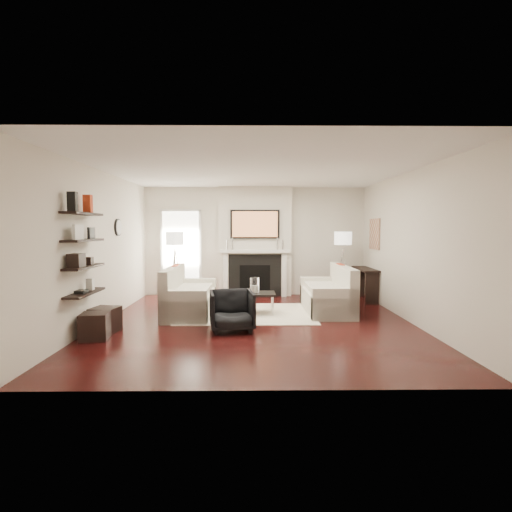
{
  "coord_description": "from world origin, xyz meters",
  "views": [
    {
      "loc": [
        -0.1,
        -7.03,
        1.68
      ],
      "look_at": [
        0.0,
        0.6,
        1.15
      ],
      "focal_mm": 28.0,
      "sensor_mm": 36.0,
      "label": 1
    }
  ],
  "objects_px": {
    "armchair": "(232,308)",
    "lamp_right_shade": "(343,238)",
    "loveseat_left_base": "(190,304)",
    "coffee_table": "(247,294)",
    "lamp_left_shade": "(175,238)",
    "ottoman_near": "(105,320)",
    "loveseat_right_base": "(327,301)"
  },
  "relations": [
    {
      "from": "armchair",
      "to": "lamp_right_shade",
      "type": "distance_m",
      "value": 3.86
    },
    {
      "from": "loveseat_left_base",
      "to": "coffee_table",
      "type": "height_order",
      "value": "same"
    },
    {
      "from": "loveseat_left_base",
      "to": "lamp_left_shade",
      "type": "bearing_deg",
      "value": 111.1
    },
    {
      "from": "lamp_left_shade",
      "to": "lamp_right_shade",
      "type": "xyz_separation_m",
      "value": [
        3.9,
        0.08,
        0.0
      ]
    },
    {
      "from": "loveseat_left_base",
      "to": "coffee_table",
      "type": "bearing_deg",
      "value": 1.06
    },
    {
      "from": "loveseat_left_base",
      "to": "ottoman_near",
      "type": "height_order",
      "value": "loveseat_left_base"
    },
    {
      "from": "lamp_left_shade",
      "to": "ottoman_near",
      "type": "height_order",
      "value": "lamp_left_shade"
    },
    {
      "from": "lamp_left_shade",
      "to": "ottoman_near",
      "type": "relative_size",
      "value": 1.0
    },
    {
      "from": "coffee_table",
      "to": "loveseat_left_base",
      "type": "bearing_deg",
      "value": -178.94
    },
    {
      "from": "armchair",
      "to": "lamp_right_shade",
      "type": "relative_size",
      "value": 1.81
    },
    {
      "from": "loveseat_left_base",
      "to": "lamp_left_shade",
      "type": "distance_m",
      "value": 1.99
    },
    {
      "from": "loveseat_left_base",
      "to": "lamp_right_shade",
      "type": "xyz_separation_m",
      "value": [
        3.34,
        1.54,
        1.24
      ]
    },
    {
      "from": "ottoman_near",
      "to": "loveseat_right_base",
      "type": "bearing_deg",
      "value": 21.48
    },
    {
      "from": "loveseat_right_base",
      "to": "armchair",
      "type": "distance_m",
      "value": 2.35
    },
    {
      "from": "loveseat_left_base",
      "to": "coffee_table",
      "type": "distance_m",
      "value": 1.13
    },
    {
      "from": "loveseat_right_base",
      "to": "lamp_right_shade",
      "type": "distance_m",
      "value": 1.91
    },
    {
      "from": "loveseat_right_base",
      "to": "coffee_table",
      "type": "bearing_deg",
      "value": -172.69
    },
    {
      "from": "loveseat_left_base",
      "to": "lamp_right_shade",
      "type": "relative_size",
      "value": 4.5
    },
    {
      "from": "coffee_table",
      "to": "lamp_left_shade",
      "type": "distance_m",
      "value": 2.44
    },
    {
      "from": "loveseat_left_base",
      "to": "lamp_right_shade",
      "type": "bearing_deg",
      "value": 24.71
    },
    {
      "from": "lamp_left_shade",
      "to": "ottoman_near",
      "type": "distance_m",
      "value": 3.1
    },
    {
      "from": "loveseat_right_base",
      "to": "lamp_right_shade",
      "type": "xyz_separation_m",
      "value": [
        0.62,
        1.31,
        1.24
      ]
    },
    {
      "from": "lamp_right_shade",
      "to": "ottoman_near",
      "type": "bearing_deg",
      "value": -147.81
    },
    {
      "from": "loveseat_right_base",
      "to": "coffee_table",
      "type": "xyz_separation_m",
      "value": [
        -1.61,
        -0.21,
        0.19
      ]
    },
    {
      "from": "lamp_left_shade",
      "to": "ottoman_near",
      "type": "bearing_deg",
      "value": -102.64
    },
    {
      "from": "lamp_left_shade",
      "to": "lamp_right_shade",
      "type": "distance_m",
      "value": 3.9
    },
    {
      "from": "loveseat_right_base",
      "to": "armchair",
      "type": "relative_size",
      "value": 2.49
    },
    {
      "from": "ottoman_near",
      "to": "lamp_left_shade",
      "type": "bearing_deg",
      "value": 77.36
    },
    {
      "from": "coffee_table",
      "to": "armchair",
      "type": "height_order",
      "value": "armchair"
    },
    {
      "from": "ottoman_near",
      "to": "lamp_right_shade",
      "type": "bearing_deg",
      "value": 32.19
    },
    {
      "from": "loveseat_right_base",
      "to": "lamp_right_shade",
      "type": "bearing_deg",
      "value": 64.73
    },
    {
      "from": "lamp_right_shade",
      "to": "ottoman_near",
      "type": "xyz_separation_m",
      "value": [
        -4.52,
        -2.85,
        -1.25
      ]
    }
  ]
}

